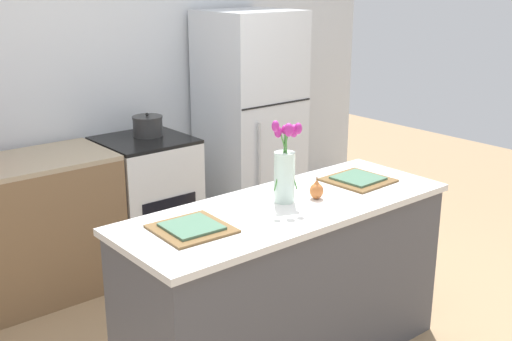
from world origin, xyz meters
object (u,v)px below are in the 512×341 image
pear_figurine (317,190)px  refrigerator (250,124)px  plate_setting_right (358,179)px  cooking_pot (148,126)px  stove_range (147,200)px  flower_vase (285,169)px  plate_setting_left (192,228)px

pear_figurine → refrigerator: bearing=61.8°
plate_setting_right → cooking_pot: size_ratio=1.58×
stove_range → plate_setting_right: plate_setting_right is taller
flower_vase → stove_range: bearing=87.0°
pear_figurine → plate_setting_left: 0.74m
refrigerator → plate_setting_left: 2.25m
pear_figurine → cooking_pot: cooking_pot is taller
stove_range → cooking_pot: 0.54m
refrigerator → cooking_pot: (-0.89, 0.05, 0.11)m
refrigerator → flower_vase: size_ratio=4.06×
pear_figurine → plate_setting_right: pear_figurine is taller
refrigerator → flower_vase: 1.88m
refrigerator → flower_vase: bearing=-123.5°
stove_range → cooking_pot: (0.06, 0.05, 0.53)m
pear_figurine → plate_setting_left: size_ratio=0.35×
refrigerator → plate_setting_right: size_ratio=5.21×
refrigerator → pear_figurine: (-0.87, -1.63, 0.07)m
flower_vase → plate_setting_right: flower_vase is taller
refrigerator → plate_setting_left: refrigerator is taller
flower_vase → plate_setting_left: bearing=-178.5°
stove_range → plate_setting_left: plate_setting_left is taller
flower_vase → plate_setting_left: size_ratio=1.28×
plate_setting_left → flower_vase: bearing=1.5°
refrigerator → flower_vase: (-1.03, -1.56, 0.20)m
plate_setting_left → cooking_pot: 1.78m
plate_setting_right → cooking_pot: cooking_pot is taller
refrigerator → cooking_pot: refrigerator is taller
refrigerator → pear_figurine: size_ratio=14.77×
flower_vase → refrigerator: bearing=56.5°
refrigerator → plate_setting_left: size_ratio=5.21×
stove_range → plate_setting_right: bearing=-73.6°
pear_figurine → cooking_pot: bearing=90.4°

